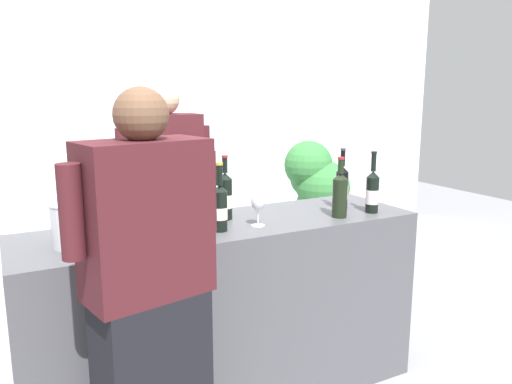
{
  "coord_description": "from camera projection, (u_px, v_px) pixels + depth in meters",
  "views": [
    {
      "loc": [
        -1.04,
        -2.31,
        1.67
      ],
      "look_at": [
        0.18,
        0.0,
        1.14
      ],
      "focal_mm": 35.11,
      "sensor_mm": 36.0,
      "label": 1
    }
  ],
  "objects": [
    {
      "name": "wine_bottle_2",
      "position": [
        340.0,
        194.0,
        2.72
      ],
      "size": [
        0.08,
        0.08,
        0.33
      ],
      "color": "black",
      "rests_on": "counter"
    },
    {
      "name": "wine_bottle_7",
      "position": [
        220.0,
        207.0,
        2.45
      ],
      "size": [
        0.08,
        0.08,
        0.34
      ],
      "color": "black",
      "rests_on": "counter"
    },
    {
      "name": "wine_bottle_5",
      "position": [
        165.0,
        209.0,
        2.43
      ],
      "size": [
        0.08,
        0.08,
        0.32
      ],
      "color": "black",
      "rests_on": "counter"
    },
    {
      "name": "wine_bottle_0",
      "position": [
        225.0,
        196.0,
        2.67
      ],
      "size": [
        0.08,
        0.08,
        0.35
      ],
      "color": "black",
      "rests_on": "counter"
    },
    {
      "name": "wine_glass",
      "position": [
        258.0,
        202.0,
        2.54
      ],
      "size": [
        0.07,
        0.07,
        0.18
      ],
      "color": "silver",
      "rests_on": "counter"
    },
    {
      "name": "wall_back",
      "position": [
        113.0,
        120.0,
        4.79
      ],
      "size": [
        8.0,
        0.1,
        2.8
      ],
      "primitive_type": "cube",
      "color": "silver",
      "rests_on": "ground_plane"
    },
    {
      "name": "wine_bottle_1",
      "position": [
        143.0,
        210.0,
        2.44
      ],
      "size": [
        0.08,
        0.08,
        0.32
      ],
      "color": "black",
      "rests_on": "counter"
    },
    {
      "name": "wine_bottle_6",
      "position": [
        342.0,
        187.0,
        2.92
      ],
      "size": [
        0.07,
        0.07,
        0.36
      ],
      "color": "black",
      "rests_on": "counter"
    },
    {
      "name": "wine_bottle_3",
      "position": [
        182.0,
        199.0,
        2.63
      ],
      "size": [
        0.08,
        0.08,
        0.32
      ],
      "color": "black",
      "rests_on": "counter"
    },
    {
      "name": "person_server",
      "position": [
        167.0,
        223.0,
        3.21
      ],
      "size": [
        0.6,
        0.25,
        1.73
      ],
      "color": "black",
      "rests_on": "ground_plane"
    },
    {
      "name": "counter",
      "position": [
        227.0,
        312.0,
        2.71
      ],
      "size": [
        2.11,
        0.61,
        0.99
      ],
      "primitive_type": "cube",
      "color": "#4C4C51",
      "rests_on": "ground_plane"
    },
    {
      "name": "ice_bucket",
      "position": [
        79.0,
        223.0,
        2.23
      ],
      "size": [
        0.24,
        0.24,
        0.2
      ],
      "color": "silver",
      "rests_on": "counter"
    },
    {
      "name": "person_guest",
      "position": [
        150.0,
        319.0,
        1.9
      ],
      "size": [
        0.6,
        0.33,
        1.69
      ],
      "color": "black",
      "rests_on": "ground_plane"
    },
    {
      "name": "potted_shrub",
      "position": [
        314.0,
        192.0,
        4.45
      ],
      "size": [
        0.55,
        0.55,
        1.24
      ],
      "color": "brown",
      "rests_on": "ground_plane"
    },
    {
      "name": "wine_bottle_4",
      "position": [
        372.0,
        192.0,
        2.82
      ],
      "size": [
        0.07,
        0.07,
        0.35
      ],
      "color": "black",
      "rests_on": "counter"
    }
  ]
}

